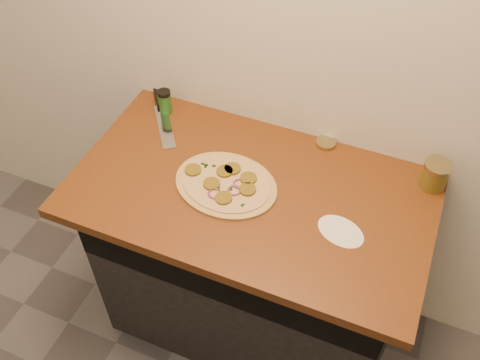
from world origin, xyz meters
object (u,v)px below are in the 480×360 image
at_px(spice_shaker, 165,102).
at_px(chefs_knife, 161,110).
at_px(salsa_jar, 435,175).
at_px(pizza, 226,184).

bearing_deg(spice_shaker, chefs_knife, -159.76).
xyz_separation_m(chefs_knife, salsa_jar, (1.02, 0.01, 0.04)).
bearing_deg(pizza, salsa_jar, 22.88).
relative_size(salsa_jar, spice_shaker, 1.01).
xyz_separation_m(salsa_jar, spice_shaker, (-1.00, -0.01, -0.00)).
height_order(pizza, chefs_knife, pizza).
height_order(pizza, salsa_jar, salsa_jar).
xyz_separation_m(pizza, chefs_knife, (-0.38, 0.26, -0.00)).
height_order(pizza, spice_shaker, spice_shaker).
distance_m(pizza, chefs_knife, 0.46).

